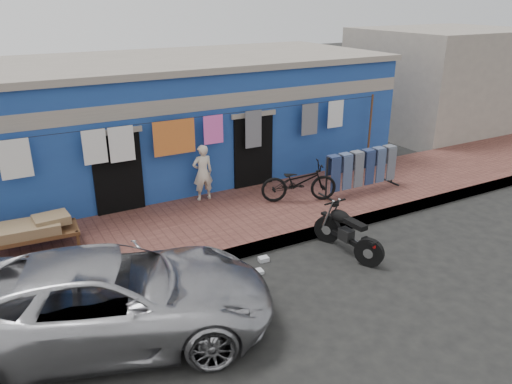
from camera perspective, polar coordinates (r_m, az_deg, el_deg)
name	(u,v)px	position (r m, az deg, el deg)	size (l,w,h in m)	color
ground	(309,286)	(9.28, 6.13, -10.62)	(80.00, 80.00, 0.00)	black
sidewalk	(235,220)	(11.49, -2.44, -3.16)	(28.00, 3.00, 0.25)	brown
curb	(267,245)	(10.35, 1.22, -6.09)	(28.00, 0.10, 0.25)	gray
building	(170,118)	(14.49, -9.77, 8.31)	(12.20, 5.20, 3.36)	navy
neighbor_right	(443,81)	(20.80, 20.62, 11.84)	(6.00, 5.00, 3.80)	#9E9384
clothesline	(196,138)	(11.85, -6.86, 6.13)	(10.06, 0.06, 2.10)	brown
car	(109,297)	(7.95, -16.44, -11.44)	(2.30, 5.05, 1.42)	#B3B2B7
seated_person	(203,173)	(12.10, -6.12, 2.23)	(0.50, 0.33, 1.39)	beige
bicycle	(299,178)	(12.04, 4.94, 1.63)	(0.64, 1.82, 1.18)	black
motorcycle	(348,231)	(10.25, 10.47, -4.40)	(0.65, 1.58, 1.00)	black
charpoy	(33,235)	(10.74, -24.12, -4.51)	(1.83, 0.95, 0.60)	brown
jeans_rack	(361,170)	(12.96, 11.93, 2.48)	(2.28, 0.46, 1.09)	black
litter_a	(264,259)	(10.00, 0.87, -7.68)	(0.19, 0.15, 0.09)	silver
litter_b	(346,236)	(11.06, 10.22, -5.03)	(0.15, 0.12, 0.08)	silver
litter_c	(259,271)	(9.60, 0.36, -9.07)	(0.17, 0.14, 0.07)	silver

